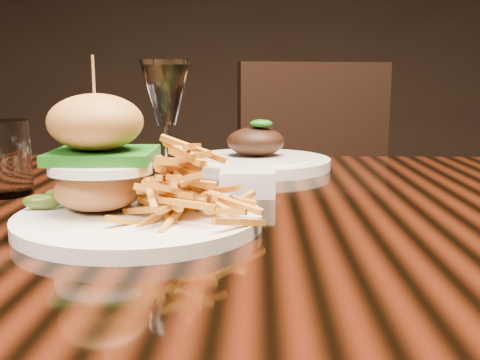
{
  "coord_description": "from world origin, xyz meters",
  "views": [
    {
      "loc": [
        -0.05,
        -0.68,
        0.91
      ],
      "look_at": [
        -0.06,
        -0.14,
        0.81
      ],
      "focal_mm": 42.0,
      "sensor_mm": 36.0,
      "label": 1
    }
  ],
  "objects_px": {
    "burger_plate": "(137,181)",
    "chair_far": "(326,208)",
    "dining_table": "(294,265)",
    "far_dish": "(256,159)",
    "wine_glass": "(166,98)"
  },
  "relations": [
    {
      "from": "burger_plate",
      "to": "chair_far",
      "type": "distance_m",
      "value": 1.07
    },
    {
      "from": "dining_table",
      "to": "far_dish",
      "type": "xyz_separation_m",
      "value": [
        -0.05,
        0.3,
        0.09
      ]
    },
    {
      "from": "chair_far",
      "to": "burger_plate",
      "type": "bearing_deg",
      "value": -121.77
    },
    {
      "from": "wine_glass",
      "to": "chair_far",
      "type": "distance_m",
      "value": 0.96
    },
    {
      "from": "burger_plate",
      "to": "chair_far",
      "type": "bearing_deg",
      "value": 81.8
    },
    {
      "from": "dining_table",
      "to": "wine_glass",
      "type": "bearing_deg",
      "value": 163.81
    },
    {
      "from": "wine_glass",
      "to": "chair_far",
      "type": "height_order",
      "value": "chair_far"
    },
    {
      "from": "dining_table",
      "to": "burger_plate",
      "type": "xyz_separation_m",
      "value": [
        -0.18,
        -0.1,
        0.13
      ]
    },
    {
      "from": "far_dish",
      "to": "chair_far",
      "type": "height_order",
      "value": "chair_far"
    },
    {
      "from": "burger_plate",
      "to": "chair_far",
      "type": "xyz_separation_m",
      "value": [
        0.32,
        0.98,
        -0.26
      ]
    },
    {
      "from": "far_dish",
      "to": "dining_table",
      "type": "bearing_deg",
      "value": -80.2
    },
    {
      "from": "dining_table",
      "to": "burger_plate",
      "type": "relative_size",
      "value": 6.02
    },
    {
      "from": "dining_table",
      "to": "wine_glass",
      "type": "xyz_separation_m",
      "value": [
        -0.17,
        0.05,
        0.21
      ]
    },
    {
      "from": "chair_far",
      "to": "wine_glass",
      "type": "bearing_deg",
      "value": -124.06
    },
    {
      "from": "burger_plate",
      "to": "wine_glass",
      "type": "height_order",
      "value": "burger_plate"
    }
  ]
}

